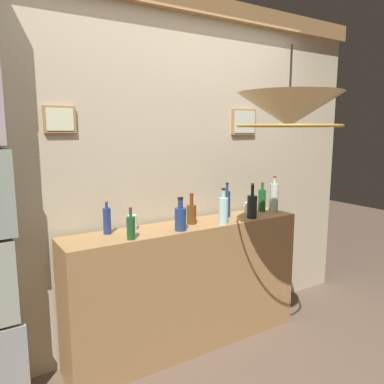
{
  "coord_description": "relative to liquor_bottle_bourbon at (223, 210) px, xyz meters",
  "views": [
    {
      "loc": [
        -1.42,
        -1.44,
        1.64
      ],
      "look_at": [
        0.0,
        0.79,
        1.2
      ],
      "focal_mm": 35.26,
      "sensor_mm": 36.0,
      "label": 1
    }
  ],
  "objects": [
    {
      "name": "glass_tumbler_highball",
      "position": [
        0.4,
        0.18,
        -0.06
      ],
      "size": [
        0.07,
        0.07,
        0.09
      ],
      "color": "silver",
      "rests_on": "bar_shelf_unit"
    },
    {
      "name": "liquor_bottle_amaro",
      "position": [
        -0.81,
        0.2,
        -0.01
      ],
      "size": [
        0.05,
        0.05,
        0.23
      ],
      "color": "navy",
      "rests_on": "bar_shelf_unit"
    },
    {
      "name": "liquor_bottle_gin",
      "position": [
        -0.36,
        0.02,
        -0.02
      ],
      "size": [
        0.08,
        0.08,
        0.23
      ],
      "color": "navy",
      "rests_on": "bar_shelf_unit"
    },
    {
      "name": "liquor_bottle_bourbon",
      "position": [
        0.0,
        0.0,
        0.0
      ],
      "size": [
        0.07,
        0.07,
        0.27
      ],
      "color": "#A8DAD6",
      "rests_on": "bar_shelf_unit"
    },
    {
      "name": "pendant_lamp",
      "position": [
        0.05,
        -0.56,
        0.69
      ],
      "size": [
        0.62,
        0.62,
        0.47
      ],
      "color": "beige"
    },
    {
      "name": "glass_tumbler_rocks",
      "position": [
        -0.63,
        0.21,
        -0.05
      ],
      "size": [
        0.06,
        0.06,
        0.1
      ],
      "color": "silver",
      "rests_on": "bar_shelf_unit"
    },
    {
      "name": "liquor_bottle_vermouth",
      "position": [
        0.16,
        0.16,
        0.01
      ],
      "size": [
        0.05,
        0.05,
        0.28
      ],
      "color": "navy",
      "rests_on": "bar_shelf_unit"
    },
    {
      "name": "liquor_bottle_brandy",
      "position": [
        -0.19,
        0.13,
        -0.02
      ],
      "size": [
        0.07,
        0.07,
        0.23
      ],
      "color": "brown",
      "rests_on": "bar_shelf_unit"
    },
    {
      "name": "liquor_bottle_rye",
      "position": [
        -0.73,
        0.0,
        -0.03
      ],
      "size": [
        0.05,
        0.05,
        0.21
      ],
      "color": "#1A4C24",
      "rests_on": "bar_shelf_unit"
    },
    {
      "name": "bar_shelf_unit",
      "position": [
        -0.23,
        0.12,
        -0.58
      ],
      "size": [
        1.85,
        0.35,
        0.95
      ],
      "primitive_type": "cube",
      "color": "#9E7547",
      "rests_on": "ground"
    },
    {
      "name": "liquor_bottle_sherry",
      "position": [
        0.54,
        0.18,
        -0.01
      ],
      "size": [
        0.06,
        0.06,
        0.25
      ],
      "color": "#175621",
      "rests_on": "bar_shelf_unit"
    },
    {
      "name": "liquor_bottle_port",
      "position": [
        0.31,
        0.04,
        -0.01
      ],
      "size": [
        0.08,
        0.08,
        0.28
      ],
      "color": "black",
      "rests_on": "bar_shelf_unit"
    },
    {
      "name": "panelled_rear_partition",
      "position": [
        -0.23,
        0.38,
        0.34
      ],
      "size": [
        3.76,
        0.15,
        2.63
      ],
      "color": "#BCAD8E",
      "rests_on": "ground"
    },
    {
      "name": "liquor_bottle_tequila",
      "position": [
        0.62,
        0.11,
        0.02
      ],
      "size": [
        0.07,
        0.07,
        0.3
      ],
      "color": "silver",
      "rests_on": "bar_shelf_unit"
    }
  ]
}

